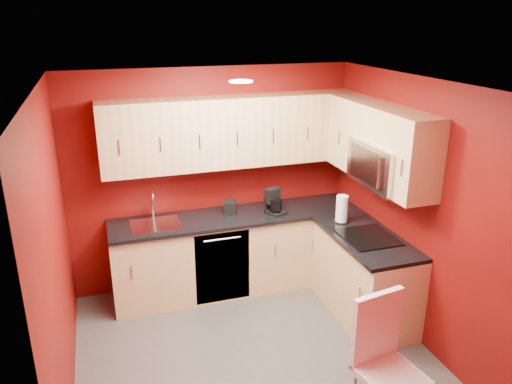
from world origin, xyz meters
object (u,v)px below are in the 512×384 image
microwave (385,165)px  paper_towel (342,209)px  sink (155,221)px  napkin_holder (230,207)px  coffee_maker (276,202)px  dining_chair (391,370)px

microwave → paper_towel: microwave is taller
sink → napkin_holder: 0.84m
coffee_maker → napkin_holder: (-0.49, 0.16, -0.07)m
microwave → dining_chair: size_ratio=0.71×
microwave → sink: microwave is taller
dining_chair → napkin_holder: bearing=93.5°
sink → dining_chair: (1.40, -2.40, -0.41)m
sink → coffee_maker: 1.33m
microwave → sink: bearing=154.4°
microwave → coffee_maker: bearing=130.9°
sink → paper_towel: bearing=-16.2°
coffee_maker → sink: bearing=150.4°
coffee_maker → paper_towel: (0.59, -0.44, 0.01)m
coffee_maker → dining_chair: bearing=-112.8°
coffee_maker → napkin_holder: bearing=136.9°
paper_towel → dining_chair: (-0.51, -1.85, -0.52)m
napkin_holder → dining_chair: size_ratio=0.14×
coffee_maker → napkin_holder: 0.52m
microwave → napkin_holder: (-1.26, 1.05, -0.68)m
microwave → dining_chair: bearing=-116.4°
microwave → sink: size_ratio=1.46×
microwave → dining_chair: (-0.69, -1.40, -1.12)m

